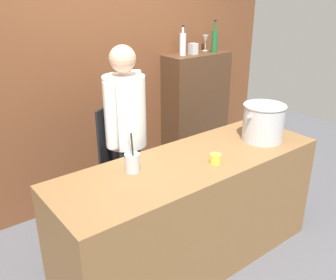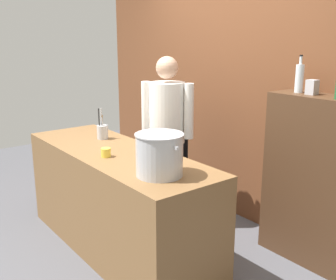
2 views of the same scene
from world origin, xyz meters
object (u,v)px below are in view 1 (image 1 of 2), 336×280
at_px(stockpot_large, 263,123).
at_px(wine_bottle_clear, 183,44).
at_px(chef, 125,130).
at_px(wine_bottle_green, 214,41).
at_px(utensil_crock, 132,162).
at_px(butter_jar, 215,159).
at_px(wine_glass_tall, 205,40).
at_px(spice_tin_silver, 193,49).

relative_size(stockpot_large, wine_bottle_clear, 1.32).
relative_size(chef, stockpot_large, 4.15).
distance_m(stockpot_large, wine_bottle_clear, 1.36).
height_order(stockpot_large, wine_bottle_green, wine_bottle_green).
relative_size(utensil_crock, butter_jar, 3.69).
relative_size(stockpot_large, utensil_crock, 1.37).
height_order(wine_bottle_clear, wine_glass_tall, wine_bottle_clear).
relative_size(utensil_crock, wine_bottle_green, 0.86).
distance_m(stockpot_large, utensil_crock, 1.16).
relative_size(chef, wine_bottle_clear, 5.50).
xyz_separation_m(chef, wine_bottle_clear, (1.06, 0.53, 0.55)).
bearing_deg(stockpot_large, wine_bottle_clear, 80.91).
bearing_deg(wine_glass_tall, utensil_crock, -146.47).
distance_m(wine_bottle_green, wine_glass_tall, 0.14).
height_order(utensil_crock, wine_bottle_clear, wine_bottle_clear).
relative_size(wine_bottle_green, spice_tin_silver, 2.95).
bearing_deg(wine_bottle_green, butter_jar, -133.55).
bearing_deg(stockpot_large, chef, 139.69).
distance_m(butter_jar, spice_tin_silver, 1.71).
height_order(wine_bottle_green, spice_tin_silver, wine_bottle_green).
distance_m(utensil_crock, wine_glass_tall, 2.15).
relative_size(chef, utensil_crock, 5.70).
bearing_deg(wine_bottle_green, spice_tin_silver, 168.61).
distance_m(utensil_crock, butter_jar, 0.59).
xyz_separation_m(stockpot_large, wine_bottle_clear, (0.20, 1.26, 0.46)).
bearing_deg(spice_tin_silver, chef, -156.61).
distance_m(wine_bottle_clear, wine_glass_tall, 0.40).
bearing_deg(spice_tin_silver, wine_bottle_green, -11.39).
bearing_deg(stockpot_large, butter_jar, -172.57).
bearing_deg(wine_bottle_green, utensil_crock, -149.84).
bearing_deg(butter_jar, wine_bottle_clear, 58.67).
bearing_deg(wine_glass_tall, stockpot_large, -113.96).
height_order(butter_jar, spice_tin_silver, spice_tin_silver).
bearing_deg(butter_jar, spice_tin_silver, 54.40).
distance_m(chef, wine_bottle_green, 1.62).
bearing_deg(spice_tin_silver, wine_bottle_clear, 173.15).
height_order(chef, spice_tin_silver, chef).
xyz_separation_m(utensil_crock, wine_bottle_green, (1.74, 1.01, 0.55)).
bearing_deg(wine_bottle_clear, wine_glass_tall, 10.36).
bearing_deg(stockpot_large, wine_bottle_green, 63.47).
distance_m(chef, utensil_crock, 0.62).
bearing_deg(chef, butter_jar, 76.63).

